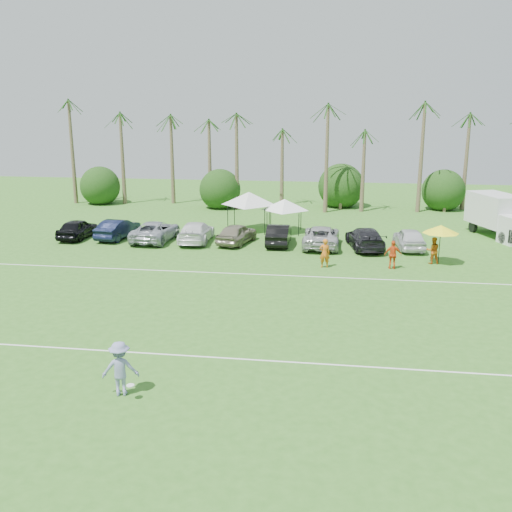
# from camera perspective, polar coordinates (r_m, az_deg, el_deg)

# --- Properties ---
(ground) EXTENTS (120.00, 120.00, 0.00)m
(ground) POSITION_cam_1_polar(r_m,az_deg,el_deg) (21.80, -8.01, -12.03)
(ground) COLOR #346C20
(ground) RESTS_ON ground
(field_lines) EXTENTS (80.00, 12.10, 0.01)m
(field_lines) POSITION_cam_1_polar(r_m,az_deg,el_deg) (28.95, -3.63, -5.07)
(field_lines) COLOR white
(field_lines) RESTS_ON ground
(palm_tree_0) EXTENTS (2.40, 2.40, 8.90)m
(palm_tree_0) POSITION_cam_1_polar(r_m,az_deg,el_deg) (63.13, -18.21, 11.78)
(palm_tree_0) COLOR brown
(palm_tree_0) RESTS_ON ground
(palm_tree_1) EXTENTS (2.40, 2.40, 9.90)m
(palm_tree_1) POSITION_cam_1_polar(r_m,az_deg,el_deg) (61.08, -13.96, 12.82)
(palm_tree_1) COLOR brown
(palm_tree_1) RESTS_ON ground
(palm_tree_2) EXTENTS (2.40, 2.40, 10.90)m
(palm_tree_2) POSITION_cam_1_polar(r_m,az_deg,el_deg) (59.39, -9.40, 13.84)
(palm_tree_2) COLOR brown
(palm_tree_2) RESTS_ON ground
(palm_tree_3) EXTENTS (2.40, 2.40, 11.90)m
(palm_tree_3) POSITION_cam_1_polar(r_m,az_deg,el_deg) (58.32, -5.56, 14.79)
(palm_tree_3) COLOR brown
(palm_tree_3) RESTS_ON ground
(palm_tree_4) EXTENTS (2.40, 2.40, 8.90)m
(palm_tree_4) POSITION_cam_1_polar(r_m,az_deg,el_deg) (57.55, -1.53, 12.29)
(palm_tree_4) COLOR brown
(palm_tree_4) RESTS_ON ground
(palm_tree_5) EXTENTS (2.40, 2.40, 9.90)m
(palm_tree_5) POSITION_cam_1_polar(r_m,az_deg,el_deg) (56.99, 2.54, 13.13)
(palm_tree_5) COLOR brown
(palm_tree_5) RESTS_ON ground
(palm_tree_6) EXTENTS (2.40, 2.40, 10.90)m
(palm_tree_6) POSITION_cam_1_polar(r_m,az_deg,el_deg) (56.72, 6.69, 13.92)
(palm_tree_6) COLOR brown
(palm_tree_6) RESTS_ON ground
(palm_tree_7) EXTENTS (2.40, 2.40, 11.90)m
(palm_tree_7) POSITION_cam_1_polar(r_m,az_deg,el_deg) (56.74, 10.89, 14.62)
(palm_tree_7) COLOR brown
(palm_tree_7) RESTS_ON ground
(palm_tree_8) EXTENTS (2.40, 2.40, 8.90)m
(palm_tree_8) POSITION_cam_1_polar(r_m,az_deg,el_deg) (57.20, 15.88, 11.74)
(palm_tree_8) COLOR brown
(palm_tree_8) RESTS_ON ground
(palm_tree_9) EXTENTS (2.40, 2.40, 9.90)m
(palm_tree_9) POSITION_cam_1_polar(r_m,az_deg,el_deg) (58.02, 20.95, 12.24)
(palm_tree_9) COLOR brown
(palm_tree_9) RESTS_ON ground
(bush_tree_0) EXTENTS (4.00, 4.00, 4.00)m
(bush_tree_0) POSITION_cam_1_polar(r_m,az_deg,el_deg) (63.25, -14.95, 6.84)
(bush_tree_0) COLOR brown
(bush_tree_0) RESTS_ON ground
(bush_tree_1) EXTENTS (4.00, 4.00, 4.00)m
(bush_tree_1) POSITION_cam_1_polar(r_m,az_deg,el_deg) (59.39, -3.24, 6.83)
(bush_tree_1) COLOR brown
(bush_tree_1) RESTS_ON ground
(bush_tree_2) EXTENTS (4.00, 4.00, 4.00)m
(bush_tree_2) POSITION_cam_1_polar(r_m,az_deg,el_deg) (58.23, 8.49, 6.54)
(bush_tree_2) COLOR brown
(bush_tree_2) RESTS_ON ground
(bush_tree_3) EXTENTS (4.00, 4.00, 4.00)m
(bush_tree_3) POSITION_cam_1_polar(r_m,az_deg,el_deg) (59.13, 18.28, 6.10)
(bush_tree_3) COLOR brown
(bush_tree_3) RESTS_ON ground
(sideline_player_a) EXTENTS (0.75, 0.57, 1.85)m
(sideline_player_a) POSITION_cam_1_polar(r_m,az_deg,el_deg) (35.97, 6.88, 0.29)
(sideline_player_a) COLOR orange
(sideline_player_a) RESTS_ON ground
(sideline_player_b) EXTENTS (0.91, 0.74, 1.75)m
(sideline_player_b) POSITION_cam_1_polar(r_m,az_deg,el_deg) (38.33, 17.28, 0.53)
(sideline_player_b) COLOR #CC5A16
(sideline_player_b) RESTS_ON ground
(sideline_player_c) EXTENTS (1.07, 0.48, 1.80)m
(sideline_player_c) POSITION_cam_1_polar(r_m,az_deg,el_deg) (36.41, 13.53, 0.12)
(sideline_player_c) COLOR #E44F19
(sideline_player_c) RESTS_ON ground
(box_truck) EXTENTS (4.26, 6.73, 3.25)m
(box_truck) POSITION_cam_1_polar(r_m,az_deg,el_deg) (48.10, 23.22, 3.80)
(box_truck) COLOR silver
(box_truck) RESTS_ON ground
(canopy_tent_left) EXTENTS (4.58, 4.58, 3.71)m
(canopy_tent_left) POSITION_cam_1_polar(r_m,az_deg,el_deg) (46.42, -0.71, 6.42)
(canopy_tent_left) COLOR black
(canopy_tent_left) RESTS_ON ground
(canopy_tent_right) EXTENTS (3.90, 3.90, 3.16)m
(canopy_tent_right) POSITION_cam_1_polar(r_m,az_deg,el_deg) (45.77, 2.88, 5.70)
(canopy_tent_right) COLOR black
(canopy_tent_right) RESTS_ON ground
(market_umbrella) EXTENTS (2.29, 2.29, 2.56)m
(market_umbrella) POSITION_cam_1_polar(r_m,az_deg,el_deg) (38.04, 18.00, 2.57)
(market_umbrella) COLOR black
(market_umbrella) RESTS_ON ground
(frisbee_player) EXTENTS (1.41, 1.01, 1.96)m
(frisbee_player) POSITION_cam_1_polar(r_m,az_deg,el_deg) (20.62, -13.43, -10.89)
(frisbee_player) COLOR #8086B5
(frisbee_player) RESTS_ON ground
(parked_car_0) EXTENTS (1.84, 4.47, 1.52)m
(parked_car_0) POSITION_cam_1_polar(r_m,az_deg,el_deg) (46.00, -17.43, 2.63)
(parked_car_0) COLOR black
(parked_car_0) RESTS_ON ground
(parked_car_1) EXTENTS (2.25, 4.78, 1.52)m
(parked_car_1) POSITION_cam_1_polar(r_m,az_deg,el_deg) (45.10, -13.64, 2.66)
(parked_car_1) COLOR black
(parked_car_1) RESTS_ON ground
(parked_car_2) EXTENTS (2.76, 5.56, 1.52)m
(parked_car_2) POSITION_cam_1_polar(r_m,az_deg,el_deg) (43.69, -10.02, 2.48)
(parked_car_2) COLOR #9DA2AB
(parked_car_2) RESTS_ON ground
(parked_car_3) EXTENTS (2.34, 5.31, 1.52)m
(parked_car_3) POSITION_cam_1_polar(r_m,az_deg,el_deg) (42.97, -6.01, 2.42)
(parked_car_3) COLOR white
(parked_car_3) RESTS_ON ground
(parked_car_4) EXTENTS (2.78, 4.74, 1.52)m
(parked_car_4) POSITION_cam_1_polar(r_m,az_deg,el_deg) (42.19, -1.94, 2.26)
(parked_car_4) COLOR gray
(parked_car_4) RESTS_ON ground
(parked_car_5) EXTENTS (1.70, 4.63, 1.52)m
(parked_car_5) POSITION_cam_1_polar(r_m,az_deg,el_deg) (41.93, 2.29, 2.18)
(parked_car_5) COLOR black
(parked_car_5) RESTS_ON ground
(parked_car_6) EXTENTS (2.54, 5.46, 1.52)m
(parked_car_6) POSITION_cam_1_polar(r_m,az_deg,el_deg) (41.52, 6.54, 1.98)
(parked_car_6) COLOR #AAABAC
(parked_car_6) RESTS_ON ground
(parked_car_7) EXTENTS (2.99, 5.51, 1.52)m
(parked_car_7) POSITION_cam_1_polar(r_m,az_deg,el_deg) (41.39, 10.85, 1.77)
(parked_car_7) COLOR black
(parked_car_7) RESTS_ON ground
(parked_car_8) EXTENTS (2.15, 4.58, 1.52)m
(parked_car_8) POSITION_cam_1_polar(r_m,az_deg,el_deg) (41.98, 15.08, 1.71)
(parked_car_8) COLOR silver
(parked_car_8) RESTS_ON ground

